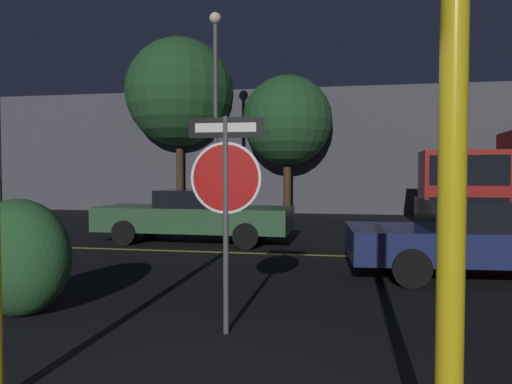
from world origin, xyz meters
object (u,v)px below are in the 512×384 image
object	(u,v)px
hedge_bush_1	(19,257)
tree_2	(287,121)
street_lamp	(216,95)
passing_car_2	(487,238)
yellow_pole_right	(452,184)
tree_0	(179,93)
passing_car_1	(195,215)
stop_sign	(226,181)

from	to	relation	value
hedge_bush_1	tree_2	xyz separation A→B (m)	(1.48, 14.86, 3.13)
street_lamp	tree_2	size ratio (longest dim) A/B	1.26
street_lamp	passing_car_2	bearing A→B (deg)	-48.69
passing_car_2	street_lamp	size ratio (longest dim) A/B	0.67
passing_car_2	yellow_pole_right	bearing A→B (deg)	-20.51
tree_0	street_lamp	bearing A→B (deg)	-57.22
hedge_bush_1	passing_car_1	distance (m)	6.51
hedge_bush_1	street_lamp	size ratio (longest dim) A/B	0.20
street_lamp	tree_2	xyz separation A→B (m)	(1.98, 3.82, -0.52)
passing_car_1	passing_car_2	xyz separation A→B (m)	(6.03, -3.12, -0.01)
hedge_bush_1	tree_0	bearing A→B (deg)	102.12
tree_2	yellow_pole_right	bearing A→B (deg)	-80.31
yellow_pole_right	tree_0	bearing A→B (deg)	113.24
yellow_pole_right	passing_car_1	distance (m)	10.25
passing_car_2	tree_2	xyz separation A→B (m)	(-4.75, 11.48, 3.18)
yellow_pole_right	street_lamp	distance (m)	14.90
yellow_pole_right	passing_car_1	xyz separation A→B (m)	(-4.28, 9.25, -1.02)
passing_car_1	passing_car_2	size ratio (longest dim) A/B	1.03
street_lamp	tree_0	distance (m)	5.25
street_lamp	stop_sign	bearing A→B (deg)	-74.30
stop_sign	passing_car_2	world-z (taller)	stop_sign
hedge_bush_1	passing_car_1	xyz separation A→B (m)	(0.20, 6.51, -0.04)
tree_0	stop_sign	bearing A→B (deg)	-69.07
stop_sign	passing_car_1	bearing A→B (deg)	108.76
passing_car_1	street_lamp	xyz separation A→B (m)	(-0.70, 4.54, 3.69)
hedge_bush_1	passing_car_2	xyz separation A→B (m)	(6.23, 3.38, -0.05)
passing_car_1	passing_car_2	bearing A→B (deg)	-116.70
passing_car_1	tree_0	xyz separation A→B (m)	(-3.51, 8.89, 4.52)
hedge_bush_1	tree_0	distance (m)	16.37
hedge_bush_1	street_lamp	world-z (taller)	street_lamp
street_lamp	passing_car_1	bearing A→B (deg)	-81.22
passing_car_1	street_lamp	bearing A→B (deg)	9.47
hedge_bush_1	passing_car_2	bearing A→B (deg)	28.48
stop_sign	passing_car_1	size ratio (longest dim) A/B	0.48
passing_car_1	tree_0	size ratio (longest dim) A/B	0.65
passing_car_1	tree_0	world-z (taller)	tree_0
passing_car_2	tree_2	size ratio (longest dim) A/B	0.84
hedge_bush_1	street_lamp	distance (m)	11.64
hedge_bush_1	stop_sign	bearing A→B (deg)	-4.40
hedge_bush_1	tree_0	size ratio (longest dim) A/B	0.19
yellow_pole_right	hedge_bush_1	size ratio (longest dim) A/B	2.37
stop_sign	passing_car_2	size ratio (longest dim) A/B	0.49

